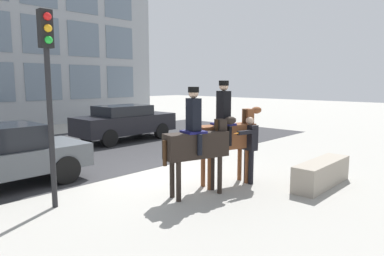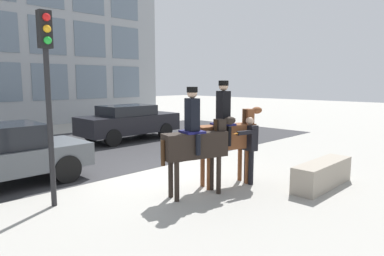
{
  "view_description": "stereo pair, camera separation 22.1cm",
  "coord_description": "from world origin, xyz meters",
  "px_view_note": "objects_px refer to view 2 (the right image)",
  "views": [
    {
      "loc": [
        -6.05,
        -7.1,
        2.56
      ],
      "look_at": [
        0.22,
        -1.23,
        1.39
      ],
      "focal_mm": 32.0,
      "sensor_mm": 36.0,
      "label": 1
    },
    {
      "loc": [
        -5.89,
        -7.25,
        2.56
      ],
      "look_at": [
        0.22,
        -1.23,
        1.39
      ],
      "focal_mm": 32.0,
      "sensor_mm": 36.0,
      "label": 2
    }
  ],
  "objects_px": {
    "street_car_near_lane": "(1,155)",
    "mounted_horse_lead": "(196,142)",
    "mounted_horse_companion": "(227,133)",
    "planter_ledge": "(322,174)",
    "street_car_far_lane": "(129,122)",
    "traffic_light": "(48,78)",
    "pedestrian_bystander": "(249,145)"
  },
  "relations": [
    {
      "from": "traffic_light",
      "to": "planter_ledge",
      "type": "relative_size",
      "value": 1.81
    },
    {
      "from": "mounted_horse_lead",
      "to": "planter_ledge",
      "type": "bearing_deg",
      "value": -17.29
    },
    {
      "from": "street_car_far_lane",
      "to": "traffic_light",
      "type": "height_order",
      "value": "traffic_light"
    },
    {
      "from": "mounted_horse_companion",
      "to": "street_car_far_lane",
      "type": "xyz_separation_m",
      "value": [
        2.14,
        7.19,
        -0.48
      ]
    },
    {
      "from": "street_car_near_lane",
      "to": "planter_ledge",
      "type": "relative_size",
      "value": 1.83
    },
    {
      "from": "mounted_horse_companion",
      "to": "traffic_light",
      "type": "xyz_separation_m",
      "value": [
        -3.65,
        1.6,
        1.33
      ]
    },
    {
      "from": "street_car_near_lane",
      "to": "mounted_horse_lead",
      "type": "bearing_deg",
      "value": -53.3
    },
    {
      "from": "street_car_near_lane",
      "to": "traffic_light",
      "type": "distance_m",
      "value": 2.9
    },
    {
      "from": "planter_ledge",
      "to": "street_car_near_lane",
      "type": "bearing_deg",
      "value": 134.25
    },
    {
      "from": "street_car_near_lane",
      "to": "planter_ledge",
      "type": "distance_m",
      "value": 7.85
    },
    {
      "from": "mounted_horse_lead",
      "to": "street_car_far_lane",
      "type": "height_order",
      "value": "mounted_horse_lead"
    },
    {
      "from": "street_car_far_lane",
      "to": "traffic_light",
      "type": "relative_size",
      "value": 1.12
    },
    {
      "from": "planter_ledge",
      "to": "traffic_light",
      "type": "bearing_deg",
      "value": 146.67
    },
    {
      "from": "street_car_near_lane",
      "to": "planter_ledge",
      "type": "height_order",
      "value": "street_car_near_lane"
    },
    {
      "from": "street_car_near_lane",
      "to": "planter_ledge",
      "type": "bearing_deg",
      "value": -45.75
    },
    {
      "from": "mounted_horse_lead",
      "to": "planter_ledge",
      "type": "height_order",
      "value": "mounted_horse_lead"
    },
    {
      "from": "mounted_horse_companion",
      "to": "street_car_near_lane",
      "type": "distance_m",
      "value": 5.53
    },
    {
      "from": "street_car_near_lane",
      "to": "traffic_light",
      "type": "relative_size",
      "value": 1.01
    },
    {
      "from": "street_car_far_lane",
      "to": "pedestrian_bystander",
      "type": "bearing_deg",
      "value": -102.61
    },
    {
      "from": "mounted_horse_companion",
      "to": "planter_ledge",
      "type": "relative_size",
      "value": 1.19
    },
    {
      "from": "street_car_near_lane",
      "to": "street_car_far_lane",
      "type": "distance_m",
      "value": 6.97
    },
    {
      "from": "street_car_far_lane",
      "to": "planter_ledge",
      "type": "xyz_separation_m",
      "value": [
        -0.63,
        -8.98,
        -0.51
      ]
    },
    {
      "from": "traffic_light",
      "to": "planter_ledge",
      "type": "xyz_separation_m",
      "value": [
        5.16,
        -3.39,
        -2.32
      ]
    },
    {
      "from": "pedestrian_bystander",
      "to": "street_car_near_lane",
      "type": "distance_m",
      "value": 6.08
    },
    {
      "from": "mounted_horse_companion",
      "to": "street_car_far_lane",
      "type": "height_order",
      "value": "mounted_horse_companion"
    },
    {
      "from": "mounted_horse_lead",
      "to": "street_car_far_lane",
      "type": "xyz_separation_m",
      "value": [
        3.24,
        7.21,
        -0.41
      ]
    },
    {
      "from": "street_car_near_lane",
      "to": "traffic_light",
      "type": "xyz_separation_m",
      "value": [
        0.31,
        -2.22,
        1.84
      ]
    },
    {
      "from": "mounted_horse_lead",
      "to": "pedestrian_bystander",
      "type": "height_order",
      "value": "mounted_horse_lead"
    },
    {
      "from": "mounted_horse_companion",
      "to": "pedestrian_bystander",
      "type": "distance_m",
      "value": 0.65
    },
    {
      "from": "mounted_horse_companion",
      "to": "pedestrian_bystander",
      "type": "xyz_separation_m",
      "value": [
        0.45,
        -0.35,
        -0.3
      ]
    },
    {
      "from": "pedestrian_bystander",
      "to": "planter_ledge",
      "type": "height_order",
      "value": "pedestrian_bystander"
    },
    {
      "from": "mounted_horse_companion",
      "to": "street_car_far_lane",
      "type": "relative_size",
      "value": 0.59
    }
  ]
}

